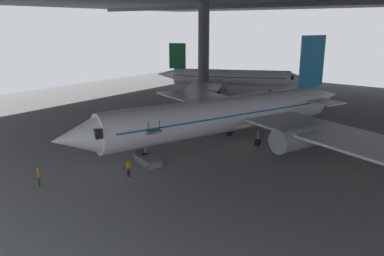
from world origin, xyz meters
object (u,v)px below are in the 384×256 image
object	(u,v)px
boarding_stairs	(147,156)
airplane_distant	(228,77)
crew_worker_near_nose	(38,175)
airplane_main	(229,114)
crew_worker_by_stairs	(128,167)
baggage_tug	(324,139)

from	to	relation	value
boarding_stairs	airplane_distant	world-z (taller)	airplane_distant
crew_worker_near_nose	airplane_main	bearing A→B (deg)	72.10
crew_worker_near_nose	airplane_distant	distance (m)	51.78
boarding_stairs	crew_worker_by_stairs	size ratio (longest dim) A/B	2.85
airplane_main	airplane_distant	size ratio (longest dim) A/B	1.33
airplane_main	airplane_distant	distance (m)	35.08
crew_worker_near_nose	crew_worker_by_stairs	size ratio (longest dim) A/B	1.01
airplane_distant	crew_worker_near_nose	bearing A→B (deg)	-76.51
crew_worker_near_nose	crew_worker_by_stairs	distance (m)	7.89
airplane_distant	baggage_tug	world-z (taller)	airplane_distant
airplane_main	crew_worker_by_stairs	bearing A→B (deg)	-97.55
airplane_main	crew_worker_by_stairs	xyz separation A→B (m)	(-1.90, -14.37, -2.66)
airplane_main	baggage_tug	bearing A→B (deg)	38.61
airplane_distant	airplane_main	bearing A→B (deg)	-57.71
crew_worker_by_stairs	airplane_distant	world-z (taller)	airplane_distant
airplane_main	crew_worker_near_nose	bearing A→B (deg)	-107.90
boarding_stairs	airplane_distant	size ratio (longest dim) A/B	0.17
crew_worker_by_stairs	airplane_distant	size ratio (longest dim) A/B	0.06
crew_worker_near_nose	baggage_tug	world-z (taller)	crew_worker_near_nose
crew_worker_by_stairs	airplane_distant	distance (m)	47.18
boarding_stairs	baggage_tug	size ratio (longest dim) A/B	2.09
boarding_stairs	baggage_tug	distance (m)	21.69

